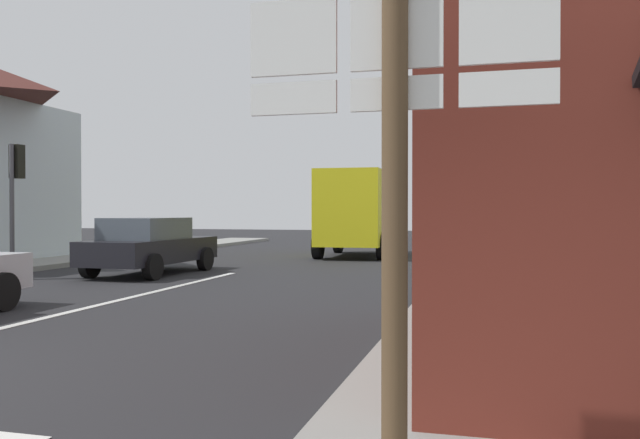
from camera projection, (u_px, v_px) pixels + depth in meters
ground_plane at (200, 281)px, 15.19m from camera, size 80.00×80.00×0.00m
sidewalk_right at (484, 299)px, 11.58m from camera, size 2.24×44.00×0.14m
lane_centre_stripe at (99, 305)px, 11.33m from camera, size 0.16×12.00×0.01m
sedan_far at (150, 245)px, 16.87m from camera, size 2.08×4.26×1.47m
delivery_truck at (357, 211)px, 23.42m from camera, size 2.60×5.06×3.05m
route_sign_post at (395, 144)px, 3.47m from camera, size 1.66×0.14×3.20m
traffic_light_near_left at (16, 178)px, 17.30m from camera, size 0.30×0.49×3.41m
traffic_light_near_right at (452, 180)px, 15.68m from camera, size 0.30×0.49×3.23m
traffic_light_far_right at (462, 184)px, 20.85m from camera, size 0.30×0.49×3.41m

